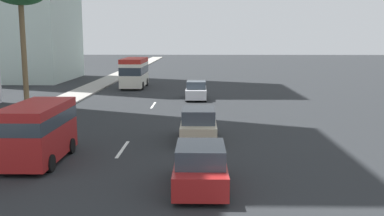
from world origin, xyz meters
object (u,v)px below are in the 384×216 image
Objects in this scene: car_lead at (196,91)px; car_third at (200,167)px; minibus_fifth at (134,72)px; van_fourth at (38,129)px; car_second at (199,125)px.

car_lead is 22.72m from car_third.
car_third is (-22.72, -0.38, 0.00)m from car_lead.
car_lead is 11.18m from minibus_fifth.
car_third is at bearing 65.51° from van_fourth.
car_second is at bearing 16.27° from minibus_fifth.
minibus_fifth is at bearing 37.43° from car_lead.
minibus_fifth is (24.16, 7.05, 0.93)m from car_second.
minibus_fifth reaches higher than car_lead.
car_second is at bearing 0.79° from car_third.
car_second reaches higher than car_lead.
car_lead is at bearing 1.06° from car_second.
car_second is 8.14m from van_fourth.
car_third is (-7.40, -0.10, -0.03)m from car_second.
car_lead is 0.87× the size of van_fourth.
car_lead and car_third have the same top height.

